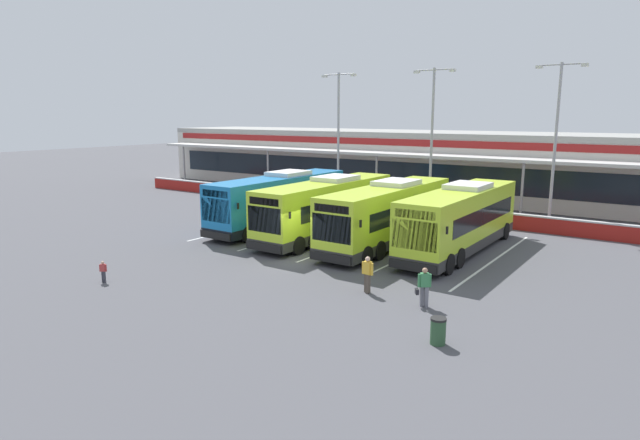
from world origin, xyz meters
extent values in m
plane|color=#4C4C51|center=(0.00, 0.00, 0.00)|extent=(200.00, 200.00, 0.00)
cube|color=beige|center=(0.00, 27.00, 2.75)|extent=(70.00, 10.00, 5.50)
cube|color=#19232D|center=(0.00, 21.98, 2.30)|extent=(66.00, 0.08, 2.20)
cube|color=maroon|center=(0.00, 21.97, 5.15)|extent=(68.00, 0.08, 0.60)
cube|color=beige|center=(0.00, 20.50, 4.20)|extent=(67.00, 3.00, 0.24)
cube|color=gray|center=(0.00, 27.00, 5.75)|extent=(70.00, 10.00, 0.50)
cylinder|color=#999999|center=(-31.00, 19.30, 2.10)|extent=(0.20, 0.20, 4.20)
cylinder|color=#999999|center=(-18.60, 19.30, 2.10)|extent=(0.20, 0.20, 4.20)
cylinder|color=#999999|center=(-6.20, 19.30, 2.10)|extent=(0.20, 0.20, 4.20)
cylinder|color=#999999|center=(6.20, 19.30, 2.10)|extent=(0.20, 0.20, 4.20)
cube|color=maroon|center=(0.00, 14.50, 0.50)|extent=(60.00, 0.36, 1.00)
cube|color=#B2B2B2|center=(0.00, 14.50, 1.05)|extent=(60.00, 0.40, 0.10)
cube|color=#1972B7|center=(-6.34, 5.99, 1.91)|extent=(2.59, 12.01, 3.19)
cube|color=black|center=(-6.34, 5.99, 0.59)|extent=(2.61, 12.03, 0.56)
cube|color=black|center=(-6.34, 6.39, 2.15)|extent=(2.61, 9.61, 0.96)
cube|color=black|center=(-6.36, 0.04, 2.05)|extent=(2.31, 0.11, 1.40)
cube|color=black|center=(-6.36, 0.03, 3.05)|extent=(2.05, 0.09, 0.40)
cube|color=silver|center=(-6.33, 6.99, 3.64)|extent=(2.06, 2.81, 0.28)
cube|color=black|center=(-6.36, -0.07, 0.55)|extent=(2.45, 0.17, 0.44)
cube|color=black|center=(-4.90, 0.39, 2.40)|extent=(0.08, 0.12, 0.36)
cube|color=black|center=(-7.81, 0.40, 2.40)|extent=(0.08, 0.12, 0.36)
cylinder|color=black|center=(-5.13, 10.59, 0.52)|extent=(0.32, 1.04, 1.04)
cylinder|color=black|center=(-7.52, 10.60, 0.52)|extent=(0.32, 1.04, 1.04)
cylinder|color=black|center=(-5.15, 2.79, 0.52)|extent=(0.32, 1.04, 1.04)
cylinder|color=black|center=(-7.54, 2.80, 0.52)|extent=(0.32, 1.04, 1.04)
cylinder|color=black|center=(-5.16, 1.39, 0.52)|extent=(0.32, 1.04, 1.04)
cylinder|color=black|center=(-7.55, 1.40, 0.52)|extent=(0.32, 1.04, 1.04)
cube|color=#B7DB2D|center=(-2.09, 5.42, 1.91)|extent=(2.59, 12.01, 3.19)
cube|color=#333333|center=(-2.09, 5.42, 0.59)|extent=(2.61, 12.03, 0.56)
cube|color=black|center=(-2.08, 5.82, 2.15)|extent=(2.61, 9.61, 0.96)
cube|color=black|center=(-2.10, -0.53, 2.05)|extent=(2.31, 0.11, 1.40)
cube|color=black|center=(-2.10, -0.54, 3.05)|extent=(2.05, 0.09, 0.40)
cube|color=silver|center=(-2.08, 6.42, 3.64)|extent=(2.06, 2.81, 0.28)
cube|color=black|center=(-2.10, -0.64, 0.55)|extent=(2.45, 0.17, 0.44)
cube|color=black|center=(-0.65, -0.18, 2.40)|extent=(0.08, 0.12, 0.36)
cube|color=black|center=(-3.56, -0.17, 2.40)|extent=(0.08, 0.12, 0.36)
cylinder|color=black|center=(-0.88, 10.02, 0.52)|extent=(0.32, 1.04, 1.04)
cylinder|color=black|center=(-3.27, 10.03, 0.52)|extent=(0.32, 1.04, 1.04)
cylinder|color=black|center=(-0.90, 2.22, 0.52)|extent=(0.32, 1.04, 1.04)
cylinder|color=black|center=(-3.29, 2.23, 0.52)|extent=(0.32, 1.04, 1.04)
cylinder|color=black|center=(-0.90, 0.82, 0.52)|extent=(0.32, 1.04, 1.04)
cylinder|color=black|center=(-3.29, 0.83, 0.52)|extent=(0.32, 1.04, 1.04)
cube|color=#B7DB2D|center=(2.13, 5.60, 1.91)|extent=(2.59, 12.01, 3.19)
cube|color=#333333|center=(2.13, 5.60, 0.59)|extent=(2.61, 12.03, 0.56)
cube|color=black|center=(2.13, 6.00, 2.15)|extent=(2.61, 9.61, 0.96)
cube|color=black|center=(2.11, -0.35, 2.05)|extent=(2.31, 0.11, 1.40)
cube|color=black|center=(2.11, -0.36, 3.05)|extent=(2.05, 0.09, 0.40)
cube|color=silver|center=(2.13, 6.60, 3.64)|extent=(2.06, 2.81, 0.28)
cube|color=black|center=(2.11, -0.46, 0.55)|extent=(2.45, 0.17, 0.44)
cube|color=black|center=(3.57, 0.00, 2.40)|extent=(0.08, 0.12, 0.36)
cube|color=black|center=(0.66, 0.01, 2.40)|extent=(0.08, 0.12, 0.36)
cylinder|color=black|center=(3.34, 10.20, 0.52)|extent=(0.32, 1.04, 1.04)
cylinder|color=black|center=(0.95, 10.21, 0.52)|extent=(0.32, 1.04, 1.04)
cylinder|color=black|center=(3.32, 2.40, 0.52)|extent=(0.32, 1.04, 1.04)
cylinder|color=black|center=(0.93, 2.41, 0.52)|extent=(0.32, 1.04, 1.04)
cylinder|color=black|center=(3.31, 1.00, 0.52)|extent=(0.32, 1.04, 1.04)
cylinder|color=black|center=(0.92, 1.01, 0.52)|extent=(0.32, 1.04, 1.04)
cube|color=#B7DB2D|center=(6.17, 6.55, 1.91)|extent=(2.59, 12.01, 3.19)
cube|color=#333333|center=(6.17, 6.55, 0.59)|extent=(2.61, 12.03, 0.56)
cube|color=black|center=(6.17, 6.95, 2.15)|extent=(2.61, 9.61, 0.96)
cube|color=black|center=(6.15, 0.60, 2.05)|extent=(2.31, 0.11, 1.40)
cube|color=black|center=(6.15, 0.59, 3.05)|extent=(2.05, 0.09, 0.40)
cube|color=silver|center=(6.18, 7.55, 3.64)|extent=(2.06, 2.81, 0.28)
cube|color=black|center=(6.15, 0.49, 0.55)|extent=(2.45, 0.17, 0.44)
cube|color=black|center=(7.61, 0.95, 2.40)|extent=(0.08, 0.12, 0.36)
cube|color=black|center=(4.70, 0.96, 2.40)|extent=(0.08, 0.12, 0.36)
cylinder|color=black|center=(7.38, 11.15, 0.52)|extent=(0.32, 1.04, 1.04)
cylinder|color=black|center=(4.99, 11.16, 0.52)|extent=(0.32, 1.04, 1.04)
cylinder|color=black|center=(7.36, 3.35, 0.52)|extent=(0.32, 1.04, 1.04)
cylinder|color=black|center=(4.97, 3.36, 0.52)|extent=(0.32, 1.04, 1.04)
cylinder|color=black|center=(7.35, 1.95, 0.52)|extent=(0.32, 1.04, 1.04)
cylinder|color=black|center=(4.96, 1.96, 0.52)|extent=(0.32, 1.04, 1.04)
cube|color=silver|center=(-8.40, 6.00, 0.00)|extent=(0.14, 13.00, 0.01)
cube|color=silver|center=(-4.20, 6.00, 0.00)|extent=(0.14, 13.00, 0.01)
cube|color=silver|center=(0.00, 6.00, 0.00)|extent=(0.14, 13.00, 0.01)
cube|color=silver|center=(4.20, 6.00, 0.00)|extent=(0.14, 13.00, 0.01)
cube|color=silver|center=(8.40, 6.00, 0.00)|extent=(0.14, 13.00, 0.01)
cube|color=slate|center=(8.14, -2.83, 0.42)|extent=(0.22, 0.23, 0.84)
cube|color=slate|center=(8.34, -2.84, 0.42)|extent=(0.22, 0.23, 0.84)
cube|color=#387F4C|center=(8.24, -2.84, 1.12)|extent=(0.40, 0.38, 0.56)
cube|color=#387F4C|center=(8.06, -2.97, 1.09)|extent=(0.13, 0.13, 0.54)
cube|color=#387F4C|center=(8.41, -2.71, 1.09)|extent=(0.13, 0.13, 0.54)
sphere|color=tan|center=(8.24, -2.84, 1.51)|extent=(0.22, 0.22, 0.22)
cube|color=black|center=(7.99, -2.99, 0.63)|extent=(0.26, 0.30, 0.22)
cylinder|color=black|center=(7.99, -2.99, 0.81)|extent=(0.02, 0.02, 0.16)
cube|color=#4C4238|center=(5.42, -2.57, 0.42)|extent=(0.15, 0.19, 0.84)
cube|color=#4C4238|center=(5.57, -2.70, 0.42)|extent=(0.15, 0.19, 0.84)
cube|color=gold|center=(5.50, -2.63, 1.12)|extent=(0.36, 0.25, 0.56)
cube|color=gold|center=(5.28, -2.61, 1.09)|extent=(0.10, 0.11, 0.54)
cube|color=gold|center=(5.71, -2.65, 1.09)|extent=(0.10, 0.11, 0.54)
sphere|color=#DBB293|center=(5.50, -2.63, 1.51)|extent=(0.22, 0.22, 0.22)
cube|color=#33333D|center=(-5.33, -8.28, 0.26)|extent=(0.13, 0.14, 0.52)
cube|color=#33333D|center=(-5.20, -8.29, 0.26)|extent=(0.13, 0.14, 0.52)
cube|color=#B23838|center=(-5.27, -8.28, 0.69)|extent=(0.25, 0.23, 0.35)
cube|color=#B23838|center=(-5.38, -8.35, 0.68)|extent=(0.08, 0.08, 0.33)
cube|color=#B23838|center=(-5.15, -8.21, 0.68)|extent=(0.08, 0.08, 0.33)
sphere|color=tan|center=(-5.27, -8.28, 0.94)|extent=(0.14, 0.14, 0.14)
cylinder|color=#9E9EA3|center=(-8.23, 16.23, 5.50)|extent=(0.20, 0.20, 11.00)
cylinder|color=#9E9EA3|center=(-8.23, 16.23, 10.85)|extent=(2.80, 0.10, 0.10)
cube|color=silver|center=(-9.63, 16.23, 10.75)|extent=(0.44, 0.28, 0.20)
cube|color=silver|center=(-6.83, 16.23, 10.75)|extent=(0.44, 0.28, 0.20)
cylinder|color=#9E9EA3|center=(0.11, 16.30, 5.50)|extent=(0.20, 0.20, 11.00)
cylinder|color=#9E9EA3|center=(0.11, 16.30, 10.85)|extent=(2.80, 0.10, 0.10)
cube|color=silver|center=(-1.29, 16.30, 10.75)|extent=(0.44, 0.28, 0.20)
cube|color=silver|center=(1.51, 16.30, 10.75)|extent=(0.44, 0.28, 0.20)
cylinder|color=#9E9EA3|center=(8.72, 16.99, 5.50)|extent=(0.20, 0.20, 11.00)
cylinder|color=#9E9EA3|center=(8.72, 16.99, 10.85)|extent=(2.80, 0.10, 0.10)
cube|color=silver|center=(7.32, 16.99, 10.75)|extent=(0.44, 0.28, 0.20)
cube|color=silver|center=(10.12, 16.99, 10.75)|extent=(0.44, 0.28, 0.20)
cylinder|color=#2D5133|center=(10.13, -5.94, 0.42)|extent=(0.52, 0.52, 0.85)
cylinder|color=black|center=(10.13, -5.94, 0.89)|extent=(0.54, 0.54, 0.08)
camera|label=1|loc=(16.62, -22.28, 7.64)|focal=30.34mm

